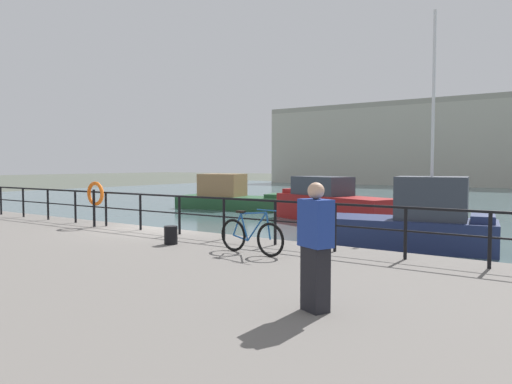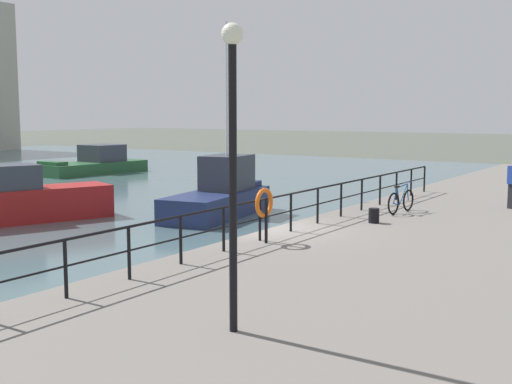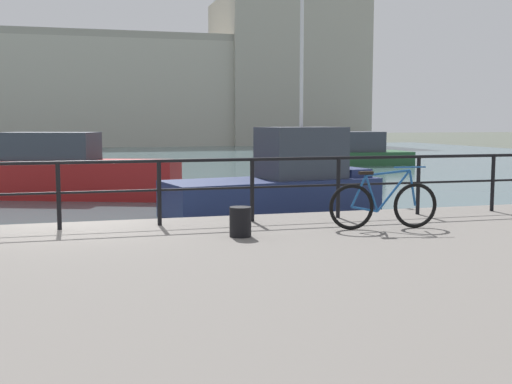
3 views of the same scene
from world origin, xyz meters
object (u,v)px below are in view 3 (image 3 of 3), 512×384
(mooring_bollard, at_px, (240,222))
(moored_small_launch, at_px, (281,184))
(moored_blue_motorboat, at_px, (347,154))
(moored_harbor_tender, at_px, (69,172))
(parked_bicycle, at_px, (383,204))
(harbor_building, at_px, (138,88))

(mooring_bollard, bearing_deg, moored_small_launch, 68.30)
(moored_blue_motorboat, xyz_separation_m, mooring_bollard, (-13.36, -26.69, 0.47))
(moored_harbor_tender, xyz_separation_m, moored_small_launch, (5.76, -5.58, -0.04))
(parked_bicycle, bearing_deg, moored_harbor_tender, 115.39)
(harbor_building, distance_m, moored_blue_motorboat, 37.47)
(harbor_building, xyz_separation_m, parked_bicycle, (-2.08, -62.60, -4.86))
(moored_harbor_tender, bearing_deg, parked_bicycle, 130.42)
(mooring_bollard, bearing_deg, moored_blue_motorboat, 63.41)
(moored_harbor_tender, relative_size, moored_blue_motorboat, 0.91)
(moored_harbor_tender, xyz_separation_m, mooring_bollard, (2.52, -13.73, 0.25))
(harbor_building, relative_size, mooring_bollard, 142.76)
(parked_bicycle, bearing_deg, moored_small_launch, 89.44)
(moored_small_launch, xyz_separation_m, mooring_bollard, (-3.24, -8.15, 0.28))
(moored_blue_motorboat, xyz_separation_m, parked_bicycle, (-11.03, -26.63, 0.64))
(harbor_building, relative_size, moored_small_launch, 7.96)
(moored_blue_motorboat, relative_size, mooring_bollard, 17.91)
(moored_blue_motorboat, bearing_deg, moored_harbor_tender, 42.32)
(moored_harbor_tender, xyz_separation_m, parked_bicycle, (4.85, -13.67, 0.42))
(moored_harbor_tender, height_order, parked_bicycle, moored_harbor_tender)
(moored_harbor_tender, xyz_separation_m, moored_blue_motorboat, (15.88, 12.96, -0.22))
(harbor_building, bearing_deg, mooring_bollard, -94.03)
(moored_harbor_tender, height_order, moored_blue_motorboat, moored_harbor_tender)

